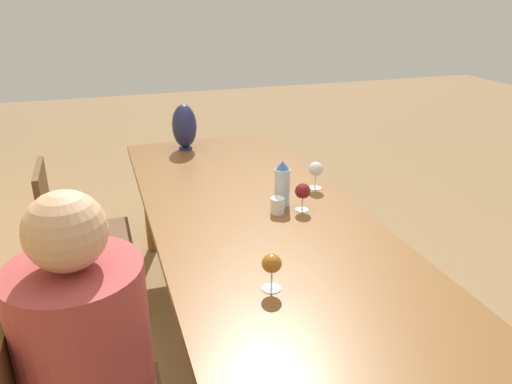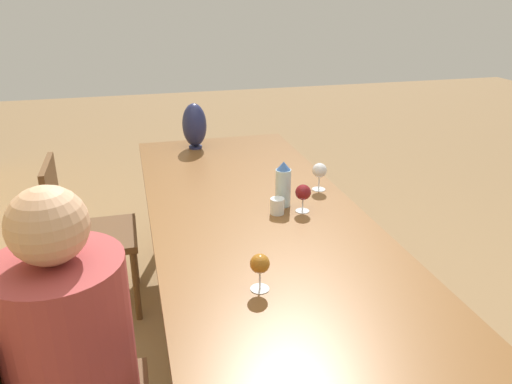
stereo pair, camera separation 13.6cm
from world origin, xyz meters
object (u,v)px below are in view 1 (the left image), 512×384
object	(u,v)px
vase	(184,126)
wine_glass_0	(303,192)
wine_glass_1	(272,264)
water_tumbler	(278,206)
wine_glass_2	(316,170)
chair_far	(76,236)
water_bottle	(282,184)
person_near	(94,372)

from	to	relation	value
vase	wine_glass_0	xyz separation A→B (m)	(-1.13, -0.35, -0.06)
wine_glass_1	water_tumbler	bearing A→B (deg)	-22.26
wine_glass_2	chair_far	distance (m)	1.35
wine_glass_0	wine_glass_2	bearing A→B (deg)	-36.25
water_bottle	water_tumbler	distance (m)	0.12
wine_glass_0	chair_far	world-z (taller)	chair_far
vase	chair_far	world-z (taller)	vase
wine_glass_1	person_near	distance (m)	0.66
water_tumbler	chair_far	bearing A→B (deg)	58.14
wine_glass_2	wine_glass_0	bearing A→B (deg)	143.75
wine_glass_1	vase	bearing A→B (deg)	-0.51
chair_far	wine_glass_2	bearing A→B (deg)	-105.87
wine_glass_0	person_near	size ratio (longest dim) A/B	0.11
wine_glass_1	person_near	xyz separation A→B (m)	(-0.13, 0.62, -0.19)
wine_glass_2	water_bottle	bearing A→B (deg)	121.23
water_bottle	wine_glass_0	bearing A→B (deg)	-141.67
wine_glass_1	chair_far	xyz separation A→B (m)	(1.18, 0.70, -0.36)
wine_glass_1	chair_far	size ratio (longest dim) A/B	0.15
chair_far	wine_glass_0	bearing A→B (deg)	-118.96
water_bottle	wine_glass_2	world-z (taller)	water_bottle
vase	person_near	xyz separation A→B (m)	(-1.86, 0.63, -0.24)
water_bottle	vase	bearing A→B (deg)	15.16
water_bottle	wine_glass_2	xyz separation A→B (m)	(0.15, -0.25, -0.01)
wine_glass_1	wine_glass_0	bearing A→B (deg)	-31.95
chair_far	person_near	bearing A→B (deg)	-176.36
wine_glass_0	person_near	bearing A→B (deg)	126.32
chair_far	water_bottle	bearing A→B (deg)	-116.70
water_bottle	wine_glass_2	distance (m)	0.29
chair_far	person_near	xyz separation A→B (m)	(-1.32, -0.08, 0.17)
chair_far	wine_glass_1	bearing A→B (deg)	-149.32
water_bottle	person_near	size ratio (longest dim) A/B	0.18
water_tumbler	chair_far	world-z (taller)	chair_far
wine_glass_0	wine_glass_2	size ratio (longest dim) A/B	0.92
water_tumbler	wine_glass_2	xyz separation A→B (m)	(0.23, -0.30, 0.07)
water_tumbler	vase	xyz separation A→B (m)	(1.13, 0.23, 0.12)
water_tumbler	wine_glass_0	size ratio (longest dim) A/B	0.57
chair_far	vase	bearing A→B (deg)	-53.09
wine_glass_2	vase	bearing A→B (deg)	30.59
wine_glass_1	wine_glass_2	size ratio (longest dim) A/B	0.95
vase	water_tumbler	bearing A→B (deg)	-168.54
vase	wine_glass_0	world-z (taller)	vase
person_near	wine_glass_2	bearing A→B (deg)	-50.32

